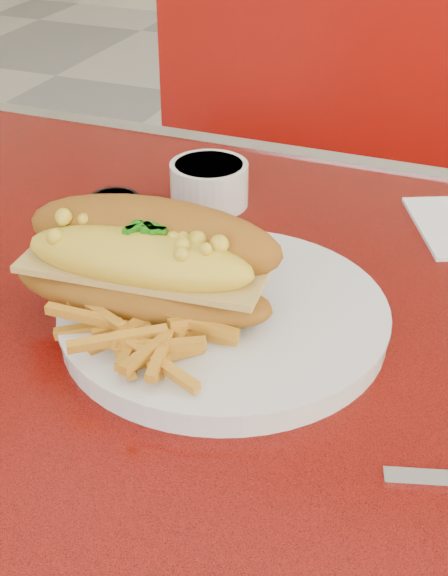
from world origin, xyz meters
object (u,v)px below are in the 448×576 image
at_px(fork, 299,313).
at_px(sauce_cup_left, 115,207).
at_px(diner_table, 295,493).
at_px(mac_hoagie, 145,262).
at_px(gravy_ramekin, 209,183).
at_px(dinner_plate, 224,317).
at_px(booth_bench_far, 414,320).

relative_size(fork, sauce_cup_left, 1.75).
distance_m(diner_table, sauce_cup_left, 0.35).
xyz_separation_m(mac_hoagie, gravy_ramekin, (-0.04, 0.24, -0.04)).
bearing_deg(sauce_cup_left, dinner_plate, -38.29).
xyz_separation_m(dinner_plate, mac_hoagie, (-0.06, -0.02, 0.05)).
xyz_separation_m(booth_bench_far, fork, (-0.01, -0.78, 0.50)).
height_order(diner_table, sauce_cup_left, sauce_cup_left).
xyz_separation_m(booth_bench_far, sauce_cup_left, (-0.26, -0.66, 0.50)).
bearing_deg(mac_hoagie, dinner_plate, 11.88).
bearing_deg(sauce_cup_left, mac_hoagie, -53.58).
xyz_separation_m(diner_table, booth_bench_far, (0.00, 0.81, -0.32)).
distance_m(fork, gravy_ramekin, 0.26).
height_order(booth_bench_far, gravy_ramekin, booth_bench_far).
distance_m(diner_table, dinner_plate, 0.19).
bearing_deg(booth_bench_far, gravy_ramekin, -106.91).
distance_m(gravy_ramekin, sauce_cup_left, 0.11).
relative_size(booth_bench_far, fork, 10.16).
relative_size(dinner_plate, sauce_cup_left, 4.92).
distance_m(booth_bench_far, gravy_ramekin, 0.80).
distance_m(booth_bench_far, mac_hoagie, 0.99).
bearing_deg(sauce_cup_left, gravy_ramekin, 42.79).
distance_m(booth_bench_far, fork, 0.93).
bearing_deg(mac_hoagie, gravy_ramekin, 95.35).
relative_size(dinner_plate, fork, 2.80).
bearing_deg(mac_hoagie, diner_table, -0.34).
bearing_deg(diner_table, mac_hoagie, -175.56).
bearing_deg(dinner_plate, diner_table, -6.29).
xyz_separation_m(booth_bench_far, mac_hoagie, (-0.14, -0.82, 0.54)).
xyz_separation_m(fork, sauce_cup_left, (-0.24, 0.13, -0.01)).
xyz_separation_m(diner_table, fork, (-0.01, 0.03, 0.18)).
relative_size(booth_bench_far, sauce_cup_left, 17.83).
bearing_deg(mac_hoagie, sauce_cup_left, 121.64).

